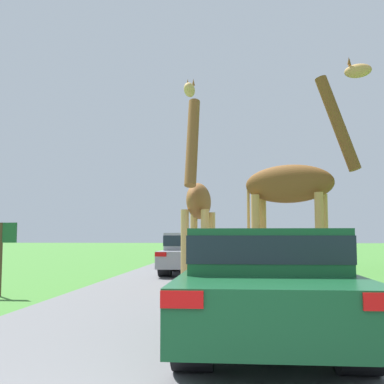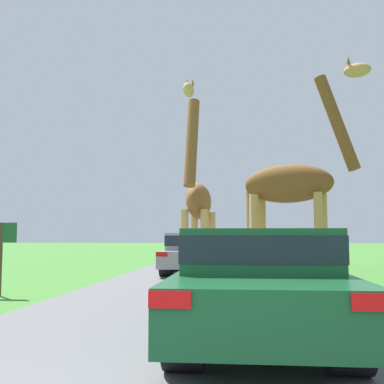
{
  "view_description": "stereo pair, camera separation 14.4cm",
  "coord_description": "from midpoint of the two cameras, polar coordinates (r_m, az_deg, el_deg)",
  "views": [
    {
      "loc": [
        0.31,
        -1.88,
        1.32
      ],
      "look_at": [
        -0.76,
        10.3,
        2.42
      ],
      "focal_mm": 45.0,
      "sensor_mm": 36.0,
      "label": 1
    },
    {
      "loc": [
        0.46,
        -1.87,
        1.32
      ],
      "look_at": [
        -0.76,
        10.3,
        2.42
      ],
      "focal_mm": 45.0,
      "sensor_mm": 36.0,
      "label": 2
    }
  ],
  "objects": [
    {
      "name": "giraffe_companion",
      "position": [
        10.76,
        12.43,
        0.37
      ],
      "size": [
        2.77,
        1.36,
        5.1
      ],
      "rotation": [
        0.0,
        0.0,
        -1.92
      ],
      "color": "tan",
      "rests_on": "ground"
    },
    {
      "name": "sign_post",
      "position": [
        11.42,
        -21.38,
        -5.83
      ],
      "size": [
        0.7,
        0.08,
        1.6
      ],
      "color": "#4C3823",
      "rests_on": "ground"
    },
    {
      "name": "road",
      "position": [
        31.9,
        5.05,
        -7.49
      ],
      "size": [
        7.04,
        120.0,
        0.0
      ],
      "color": "#5B5B5E",
      "rests_on": "ground"
    },
    {
      "name": "car_lead_maroon",
      "position": [
        6.19,
        8.62,
        -10.33
      ],
      "size": [
        1.96,
        4.47,
        1.4
      ],
      "color": "#144C28",
      "rests_on": "ground"
    },
    {
      "name": "car_queue_left",
      "position": [
        21.01,
        6.13,
        -6.83
      ],
      "size": [
        1.73,
        4.15,
        1.27
      ],
      "color": "navy",
      "rests_on": "ground"
    },
    {
      "name": "giraffe_near_road",
      "position": [
        12.09,
        1.07,
        -1.34
      ],
      "size": [
        0.82,
        3.0,
        4.91
      ],
      "rotation": [
        0.0,
        0.0,
        3.08
      ],
      "color": "tan",
      "rests_on": "ground"
    },
    {
      "name": "car_queue_right",
      "position": [
        26.77,
        3.89,
        -6.4
      ],
      "size": [
        1.95,
        4.3,
        1.33
      ],
      "color": "maroon",
      "rests_on": "ground"
    },
    {
      "name": "car_far_ahead",
      "position": [
        16.75,
        0.54,
        -7.12
      ],
      "size": [
        2.0,
        4.05,
        1.4
      ],
      "color": "gray",
      "rests_on": "ground"
    }
  ]
}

